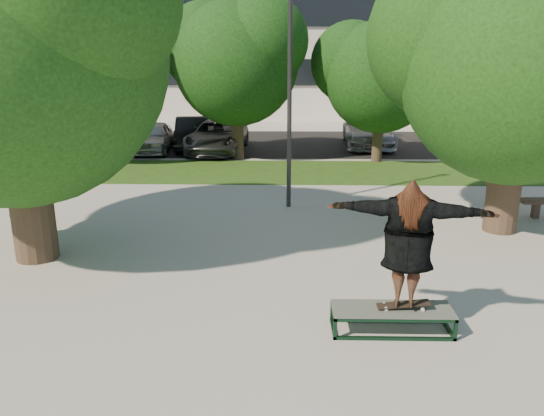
{
  "coord_description": "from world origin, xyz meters",
  "views": [
    {
      "loc": [
        0.86,
        -9.11,
        4.02
      ],
      "look_at": [
        0.64,
        0.6,
        1.22
      ],
      "focal_mm": 35.0,
      "sensor_mm": 36.0,
      "label": 1
    }
  ],
  "objects_px": {
    "grind_box": "(392,319)",
    "car_dark": "(193,133)",
    "bystander": "(21,203)",
    "car_silver_a": "(152,137)",
    "car_silver_b": "(368,129)",
    "car_grey": "(217,136)",
    "lamppost": "(290,90)",
    "tree_left": "(6,33)",
    "tree_right": "(515,52)"
  },
  "relations": [
    {
      "from": "tree_left",
      "to": "grind_box",
      "type": "xyz_separation_m",
      "value": [
        6.79,
        -2.96,
        -4.23
      ]
    },
    {
      "from": "tree_left",
      "to": "lamppost",
      "type": "xyz_separation_m",
      "value": [
        5.29,
        3.91,
        -1.27
      ]
    },
    {
      "from": "tree_left",
      "to": "tree_right",
      "type": "distance_m",
      "value": 10.41
    },
    {
      "from": "car_dark",
      "to": "car_grey",
      "type": "bearing_deg",
      "value": -45.75
    },
    {
      "from": "car_silver_a",
      "to": "car_grey",
      "type": "bearing_deg",
      "value": -4.28
    },
    {
      "from": "lamppost",
      "to": "car_grey",
      "type": "height_order",
      "value": "lamppost"
    },
    {
      "from": "tree_left",
      "to": "bystander",
      "type": "bearing_deg",
      "value": 123.83
    },
    {
      "from": "grind_box",
      "to": "car_grey",
      "type": "height_order",
      "value": "car_grey"
    },
    {
      "from": "car_dark",
      "to": "car_grey",
      "type": "xyz_separation_m",
      "value": [
        1.23,
        -0.98,
        -0.0
      ]
    },
    {
      "from": "car_dark",
      "to": "car_grey",
      "type": "relative_size",
      "value": 0.85
    },
    {
      "from": "car_silver_b",
      "to": "car_grey",
      "type": "bearing_deg",
      "value": -161.29
    },
    {
      "from": "car_silver_b",
      "to": "car_silver_a",
      "type": "bearing_deg",
      "value": -165.77
    },
    {
      "from": "lamppost",
      "to": "car_silver_b",
      "type": "distance_m",
      "value": 11.3
    },
    {
      "from": "grind_box",
      "to": "car_silver_b",
      "type": "xyz_separation_m",
      "value": [
        2.23,
        17.26,
        0.58
      ]
    },
    {
      "from": "car_grey",
      "to": "car_dark",
      "type": "bearing_deg",
      "value": 144.24
    },
    {
      "from": "bystander",
      "to": "car_silver_a",
      "type": "distance_m",
      "value": 11.32
    },
    {
      "from": "tree_right",
      "to": "car_grey",
      "type": "xyz_separation_m",
      "value": [
        -7.92,
        10.42,
        -3.42
      ]
    },
    {
      "from": "bystander",
      "to": "car_silver_b",
      "type": "bearing_deg",
      "value": 48.34
    },
    {
      "from": "bystander",
      "to": "car_grey",
      "type": "height_order",
      "value": "bystander"
    },
    {
      "from": "car_silver_b",
      "to": "car_dark",
      "type": "bearing_deg",
      "value": -170.44
    },
    {
      "from": "tree_right",
      "to": "car_silver_a",
      "type": "height_order",
      "value": "tree_right"
    },
    {
      "from": "tree_left",
      "to": "car_dark",
      "type": "height_order",
      "value": "tree_left"
    },
    {
      "from": "grind_box",
      "to": "bystander",
      "type": "xyz_separation_m",
      "value": [
        -7.52,
        4.05,
        0.65
      ]
    },
    {
      "from": "tree_left",
      "to": "grind_box",
      "type": "height_order",
      "value": "tree_left"
    },
    {
      "from": "bystander",
      "to": "car_grey",
      "type": "xyz_separation_m",
      "value": [
        3.02,
        11.31,
        -0.16
      ]
    },
    {
      "from": "tree_left",
      "to": "car_grey",
      "type": "height_order",
      "value": "tree_left"
    },
    {
      "from": "lamppost",
      "to": "grind_box",
      "type": "xyz_separation_m",
      "value": [
        1.5,
        -6.86,
        -2.96
      ]
    },
    {
      "from": "grind_box",
      "to": "car_dark",
      "type": "distance_m",
      "value": 17.32
    },
    {
      "from": "tree_left",
      "to": "tree_right",
      "type": "relative_size",
      "value": 1.09
    },
    {
      "from": "bystander",
      "to": "car_silver_b",
      "type": "relative_size",
      "value": 0.32
    },
    {
      "from": "tree_right",
      "to": "car_silver_b",
      "type": "relative_size",
      "value": 1.23
    },
    {
      "from": "lamppost",
      "to": "car_silver_a",
      "type": "bearing_deg",
      "value": 124.33
    },
    {
      "from": "car_silver_a",
      "to": "car_silver_b",
      "type": "relative_size",
      "value": 0.72
    },
    {
      "from": "grind_box",
      "to": "car_silver_a",
      "type": "bearing_deg",
      "value": 115.43
    },
    {
      "from": "tree_left",
      "to": "grind_box",
      "type": "relative_size",
      "value": 3.95
    },
    {
      "from": "tree_left",
      "to": "bystander",
      "type": "relative_size",
      "value": 4.25
    },
    {
      "from": "tree_left",
      "to": "grind_box",
      "type": "distance_m",
      "value": 8.53
    },
    {
      "from": "lamppost",
      "to": "car_silver_b",
      "type": "bearing_deg",
      "value": 70.25
    },
    {
      "from": "lamppost",
      "to": "bystander",
      "type": "relative_size",
      "value": 3.65
    },
    {
      "from": "grind_box",
      "to": "tree_left",
      "type": "bearing_deg",
      "value": 156.47
    },
    {
      "from": "car_silver_a",
      "to": "car_dark",
      "type": "height_order",
      "value": "car_dark"
    },
    {
      "from": "car_silver_a",
      "to": "lamppost",
      "type": "bearing_deg",
      "value": -59.95
    },
    {
      "from": "lamppost",
      "to": "car_silver_a",
      "type": "relative_size",
      "value": 1.62
    },
    {
      "from": "car_grey",
      "to": "car_silver_a",
      "type": "bearing_deg",
      "value": -177.15
    },
    {
      "from": "grind_box",
      "to": "car_grey",
      "type": "relative_size",
      "value": 0.37
    },
    {
      "from": "car_dark",
      "to": "car_silver_b",
      "type": "distance_m",
      "value": 8.01
    },
    {
      "from": "tree_right",
      "to": "lamppost",
      "type": "height_order",
      "value": "tree_right"
    },
    {
      "from": "tree_left",
      "to": "car_silver_a",
      "type": "height_order",
      "value": "tree_left"
    },
    {
      "from": "car_dark",
      "to": "tree_left",
      "type": "bearing_deg",
      "value": -101.7
    },
    {
      "from": "grind_box",
      "to": "bystander",
      "type": "bearing_deg",
      "value": 151.71
    }
  ]
}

